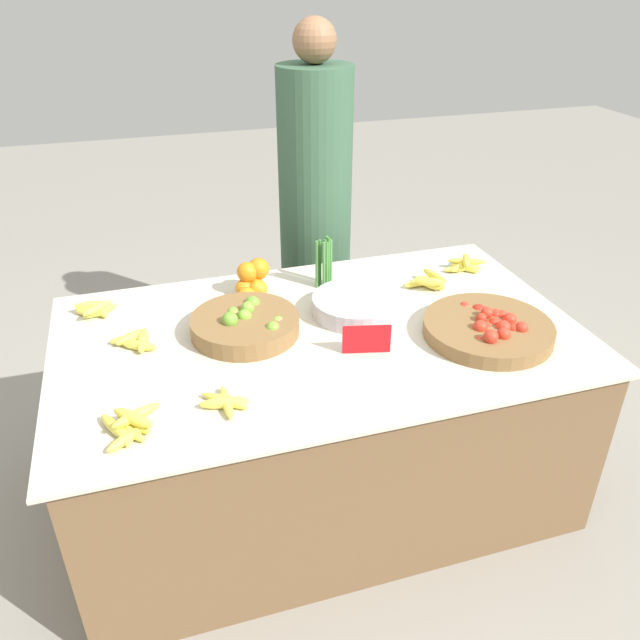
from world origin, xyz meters
The scene contains 15 objects.
ground_plane centered at (0.00, 0.00, 0.00)m, with size 12.00×12.00×0.00m, color gray.
market_table centered at (0.00, 0.00, 0.35)m, with size 1.79×1.08×0.70m.
lime_bowl centered at (-0.24, 0.07, 0.73)m, with size 0.37×0.37×0.10m.
tomato_basket centered at (0.54, -0.19, 0.73)m, with size 0.44×0.44×0.09m.
orange_pile centered at (-0.17, 0.34, 0.76)m, with size 0.14×0.16×0.14m.
metal_bowl centered at (0.17, 0.09, 0.73)m, with size 0.32×0.32×0.06m.
price_sign centered at (0.11, -0.16, 0.75)m, with size 0.16×0.04×0.10m.
veg_bundle centered at (0.12, 0.33, 0.79)m, with size 0.07×0.07×0.20m.
banana_bunch_middle_left centered at (0.51, 0.21, 0.72)m, with size 0.16×0.16×0.06m.
banana_bunch_middle_right centered at (-0.65, -0.35, 0.72)m, with size 0.18×0.18×0.06m.
banana_bunch_back_center centered at (-0.61, 0.10, 0.71)m, with size 0.16×0.15×0.04m.
banana_bunch_front_right centered at (0.72, 0.31, 0.72)m, with size 0.19×0.13×0.06m.
banana_bunch_front_left centered at (-0.74, 0.36, 0.72)m, with size 0.16×0.14×0.05m.
banana_bunch_front_center centered at (-0.38, -0.31, 0.71)m, with size 0.15×0.16×0.03m.
vendor_person centered at (0.25, 0.88, 0.75)m, with size 0.33×0.33×1.62m.
Camera 1 is at (-0.54, -1.76, 1.81)m, focal length 35.00 mm.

